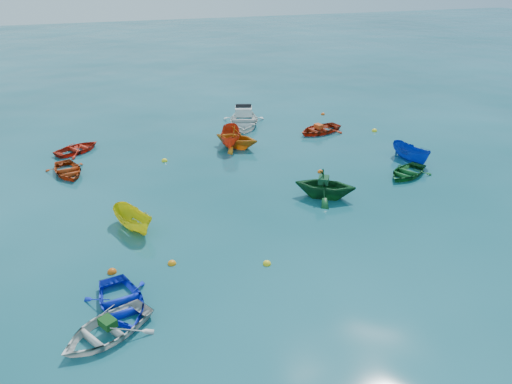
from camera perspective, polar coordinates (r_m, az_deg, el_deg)
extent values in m
plane|color=#093D45|center=(21.74, 3.84, -6.49)|extent=(160.00, 160.00, 0.00)
imported|color=#1025CB|center=(19.10, -15.04, -12.67)|extent=(2.89, 3.61, 0.67)
imported|color=beige|center=(18.11, -16.66, -15.39)|extent=(4.01, 3.72, 0.68)
imported|color=yellow|center=(23.83, -13.72, -4.11)|extent=(2.18, 3.03, 1.10)
imported|color=#145721|center=(29.83, 16.81, 1.82)|extent=(3.66, 3.35, 0.62)
imported|color=red|center=(33.98, -19.69, 4.37)|extent=(3.60, 3.36, 0.61)
imported|color=red|center=(33.06, -2.88, 5.32)|extent=(2.14, 3.52, 1.28)
imported|color=#114C21|center=(26.28, 7.82, -0.59)|extent=(4.05, 3.91, 1.64)
imported|color=#A5260D|center=(35.78, 7.24, 6.77)|extent=(3.89, 3.29, 0.69)
imported|color=#0D31AB|center=(32.05, 17.18, 3.47)|extent=(1.69, 3.05, 1.11)
imported|color=#A7330D|center=(30.72, -20.66, 1.95)|extent=(2.87, 3.50, 0.63)
imported|color=orange|center=(32.71, -2.24, 5.10)|extent=(3.92, 3.89, 1.56)
imported|color=silver|center=(37.00, -1.41, 7.63)|extent=(4.20, 5.07, 1.51)
cube|color=#114615|center=(17.85, -16.59, -14.10)|extent=(0.66, 0.70, 0.27)
cube|color=#0F3F21|center=(25.86, 7.73, 1.38)|extent=(0.78, 0.84, 0.33)
cube|color=#DE4816|center=(35.56, 7.16, 7.48)|extent=(0.59, 0.67, 0.28)
sphere|color=#D3540B|center=(21.03, -16.12, -8.83)|extent=(0.38, 0.38, 0.38)
sphere|color=yellow|center=(20.71, 1.25, -8.25)|extent=(0.34, 0.34, 0.34)
sphere|color=orange|center=(21.00, -9.58, -8.12)|extent=(0.35, 0.35, 0.35)
sphere|color=yellow|center=(31.02, -10.41, 3.48)|extent=(0.36, 0.36, 0.36)
sphere|color=#EC560C|center=(29.19, 7.35, 2.24)|extent=(0.33, 0.33, 0.33)
sphere|color=#E34D0C|center=(39.87, 7.65, 8.77)|extent=(0.32, 0.32, 0.32)
sphere|color=yellow|center=(36.72, 13.38, 6.77)|extent=(0.39, 0.39, 0.39)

